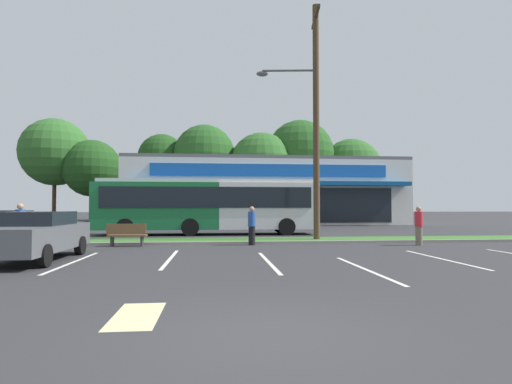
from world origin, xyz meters
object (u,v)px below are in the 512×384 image
at_px(utility_pole, 313,115).
at_px(pedestrian_near_bench, 252,226).
at_px(car_3, 12,220).
at_px(car_4, 270,218).
at_px(bus_stop_bench, 127,234).
at_px(car_2, 155,218).
at_px(pedestrian_by_pole, 419,226).
at_px(pedestrian_mid, 20,226).
at_px(car_1, 35,235).
at_px(city_bus, 208,205).

distance_m(utility_pole, pedestrian_near_bench, 6.27).
bearing_deg(car_3, pedestrian_near_bench, 140.28).
bearing_deg(utility_pole, car_4, 93.26).
distance_m(bus_stop_bench, car_2, 13.50).
distance_m(utility_pole, pedestrian_by_pole, 7.00).
distance_m(utility_pole, bus_stop_bench, 10.17).
bearing_deg(car_3, utility_pole, 148.25).
relative_size(car_2, pedestrian_mid, 2.32).
bearing_deg(car_4, car_1, -119.64).
xyz_separation_m(bus_stop_bench, car_2, (-0.82, 13.47, 0.31)).
xyz_separation_m(bus_stop_bench, pedestrian_near_bench, (5.25, 0.10, 0.33)).
relative_size(utility_pole, pedestrian_mid, 6.40).
bearing_deg(utility_pole, car_1, -150.27).
bearing_deg(car_3, car_2, -179.95).
height_order(city_bus, pedestrian_near_bench, city_bus).
bearing_deg(pedestrian_near_bench, car_2, 156.57).
distance_m(city_bus, pedestrian_mid, 10.47).
distance_m(bus_stop_bench, pedestrian_mid, 4.02).
height_order(car_2, pedestrian_by_pole, pedestrian_by_pole).
bearing_deg(pedestrian_mid, pedestrian_by_pole, -67.87).
relative_size(car_2, car_3, 0.97).
relative_size(bus_stop_bench, car_3, 0.37).
relative_size(utility_pole, car_4, 2.74).
relative_size(car_2, pedestrian_by_pole, 2.48).
relative_size(car_1, car_4, 1.15).
relative_size(bus_stop_bench, pedestrian_near_bench, 0.96).
xyz_separation_m(bus_stop_bench, pedestrian_by_pole, (12.39, -0.72, 0.34)).
relative_size(car_3, car_4, 1.02).
height_order(car_3, pedestrian_near_bench, pedestrian_near_bench).
relative_size(car_1, pedestrian_by_pole, 2.86).
relative_size(city_bus, pedestrian_near_bench, 7.79).
height_order(utility_pole, car_3, utility_pole).
height_order(city_bus, pedestrian_by_pole, city_bus).
bearing_deg(pedestrian_mid, city_bus, -21.32).
height_order(city_bus, bus_stop_bench, city_bus).
relative_size(city_bus, car_1, 2.71).
bearing_deg(city_bus, pedestrian_by_pole, -39.70).
relative_size(car_2, pedestrian_near_bench, 2.49).
distance_m(car_1, car_4, 19.42).
bearing_deg(car_3, pedestrian_mid, 116.03).
bearing_deg(bus_stop_bench, car_1, 66.26).
relative_size(car_1, pedestrian_mid, 2.68).
bearing_deg(utility_pole, pedestrian_near_bench, -154.54).
bearing_deg(car_2, pedestrian_by_pole, 132.96).
xyz_separation_m(car_3, pedestrian_near_bench, (16.09, -13.37, 0.11)).
bearing_deg(car_1, pedestrian_by_pole, 103.98).
distance_m(car_1, pedestrian_by_pole, 14.71).
bearing_deg(utility_pole, car_2, 127.64).
relative_size(city_bus, bus_stop_bench, 8.11).
distance_m(city_bus, bus_stop_bench, 7.72).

